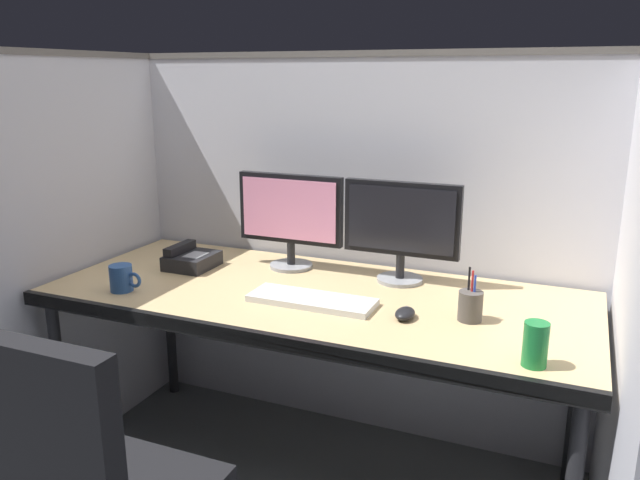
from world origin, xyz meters
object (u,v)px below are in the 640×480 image
(monitor_right, at_px, (401,225))
(pen_cup, at_px, (470,306))
(soda_can, at_px, (535,345))
(desk, at_px, (313,307))
(desk_phone, at_px, (191,259))
(coffee_mug, at_px, (122,278))
(keyboard_main, at_px, (312,300))
(monitor_left, at_px, (290,215))
(computer_mouse, at_px, (405,314))

(monitor_right, height_order, pen_cup, monitor_right)
(monitor_right, xyz_separation_m, soda_can, (0.52, -0.54, -0.15))
(desk, xyz_separation_m, desk_phone, (-0.57, 0.09, 0.08))
(coffee_mug, height_order, soda_can, soda_can)
(monitor_right, distance_m, keyboard_main, 0.45)
(soda_can, relative_size, desk_phone, 0.64)
(keyboard_main, height_order, desk_phone, desk_phone)
(desk, relative_size, soda_can, 15.57)
(keyboard_main, bearing_deg, coffee_mug, -167.55)
(monitor_left, height_order, computer_mouse, monitor_left)
(monitor_left, height_order, monitor_right, same)
(monitor_right, relative_size, keyboard_main, 1.00)
(keyboard_main, relative_size, computer_mouse, 4.48)
(desk, distance_m, coffee_mug, 0.69)
(soda_can, xyz_separation_m, pen_cup, (-0.21, 0.25, -0.01))
(desk_phone, bearing_deg, monitor_left, 22.79)
(monitor_left, distance_m, computer_mouse, 0.69)
(monitor_right, bearing_deg, desk_phone, -169.26)
(coffee_mug, bearing_deg, desk_phone, 79.16)
(monitor_left, relative_size, keyboard_main, 1.00)
(keyboard_main, bearing_deg, desk, 110.88)
(keyboard_main, xyz_separation_m, desk_phone, (-0.61, 0.18, 0.02))
(keyboard_main, distance_m, pen_cup, 0.52)
(computer_mouse, distance_m, desk_phone, 0.95)
(monitor_left, distance_m, pen_cup, 0.82)
(coffee_mug, xyz_separation_m, pen_cup, (1.19, 0.20, 0.00))
(keyboard_main, xyz_separation_m, coffee_mug, (-0.67, -0.15, 0.04))
(monitor_right, bearing_deg, monitor_left, -179.98)
(monitor_left, bearing_deg, desk_phone, -157.21)
(desk, relative_size, pen_cup, 11.20)
(monitor_right, height_order, coffee_mug, monitor_right)
(monitor_left, xyz_separation_m, monitor_right, (0.45, 0.00, 0.00))
(pen_cup, bearing_deg, keyboard_main, -173.99)
(soda_can, bearing_deg, desk, 159.23)
(soda_can, bearing_deg, computer_mouse, 154.81)
(coffee_mug, distance_m, desk_phone, 0.34)
(monitor_left, relative_size, computer_mouse, 4.48)
(desk, xyz_separation_m, monitor_left, (-0.20, 0.25, 0.27))
(monitor_left, xyz_separation_m, coffee_mug, (-0.43, -0.49, -0.17))
(desk_phone, bearing_deg, desk, -9.42)
(monitor_left, bearing_deg, keyboard_main, -54.79)
(computer_mouse, height_order, soda_can, soda_can)
(desk_phone, xyz_separation_m, pen_cup, (1.12, -0.13, 0.02))
(monitor_left, bearing_deg, coffee_mug, -131.57)
(monitor_left, xyz_separation_m, pen_cup, (0.75, -0.28, -0.17))
(monitor_right, xyz_separation_m, keyboard_main, (-0.21, -0.34, -0.20))
(monitor_left, distance_m, monitor_right, 0.45)
(desk, distance_m, pen_cup, 0.56)
(coffee_mug, bearing_deg, keyboard_main, 12.45)
(computer_mouse, xyz_separation_m, coffee_mug, (-0.99, -0.14, 0.03))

